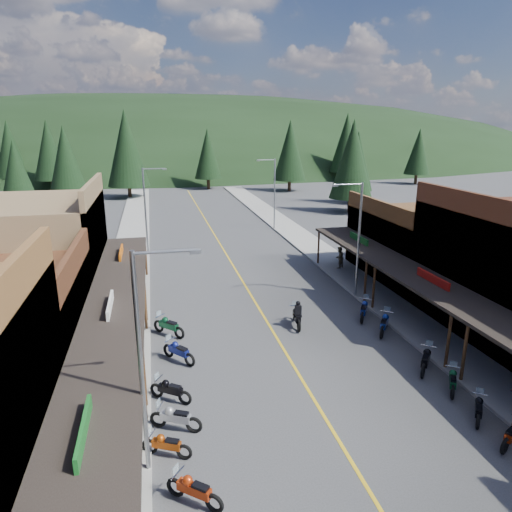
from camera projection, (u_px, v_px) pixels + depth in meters
ground at (292, 364)px, 23.07m from camera, size 220.00×220.00×0.00m
centerline at (228, 256)px, 41.80m from camera, size 0.15×90.00×0.01m
sidewalk_west at (130, 262)px, 39.93m from camera, size 3.40×94.00×0.15m
sidewalk_east at (317, 250)px, 43.64m from camera, size 3.40×94.00×0.15m
shop_west_3 at (40, 254)px, 29.74m from camera, size 10.90×10.20×8.20m
shop_east_2 at (511, 269)px, 26.63m from camera, size 10.90×9.00×8.20m
shop_east_3 at (418, 245)px, 35.89m from camera, size 10.90×10.20×6.20m
streetlight_0 at (145, 356)px, 14.73m from camera, size 2.16×0.18×8.00m
streetlight_1 at (147, 208)px, 40.96m from camera, size 2.16×0.18×8.00m
streetlight_2 at (357, 235)px, 30.81m from camera, size 2.16×0.18×8.00m
streetlight_3 at (273, 191)px, 51.42m from camera, size 2.16×0.18×8.00m
ridge_hill at (170, 161)px, 149.53m from camera, size 310.00×140.00×60.00m
pine_1 at (49, 150)px, 81.51m from camera, size 5.88×5.88×12.50m
pine_2 at (126, 148)px, 73.05m from camera, size 6.72×6.72×14.00m
pine_3 at (208, 154)px, 83.95m from camera, size 5.04×5.04×11.00m
pine_4 at (290, 150)px, 81.11m from camera, size 5.88×5.88×12.50m
pine_5 at (346, 143)px, 95.55m from camera, size 6.72×6.72×14.00m
pine_6 at (418, 151)px, 91.04m from camera, size 5.04×5.04×11.00m
pine_7 at (10, 149)px, 85.42m from camera, size 5.88×5.88×12.50m
pine_8 at (17, 174)px, 54.18m from camera, size 4.48×4.48×10.00m
pine_9 at (357, 161)px, 68.57m from camera, size 4.93×4.93×10.80m
pine_10 at (66, 160)px, 64.18m from camera, size 5.38×5.38×11.60m
pine_11 at (352, 159)px, 60.94m from camera, size 5.82×5.82×12.40m
bike_west_4 at (194, 489)px, 14.38m from camera, size 2.03×1.83×1.18m
bike_west_5 at (167, 444)px, 16.48m from camera, size 1.97×1.38×1.08m
bike_west_6 at (176, 417)px, 17.90m from camera, size 2.22×1.56×1.21m
bike_west_7 at (170, 389)px, 19.82m from camera, size 2.05×1.75×1.17m
bike_west_8 at (179, 350)px, 23.11m from camera, size 1.95×2.16×1.25m
bike_west_9 at (169, 325)px, 26.00m from camera, size 2.10×2.16×1.29m
bike_east_5 at (479, 408)px, 18.58m from camera, size 1.64×1.86×1.07m
bike_east_6 at (453, 380)px, 20.58m from camera, size 1.63×2.00×1.12m
bike_east_7 at (426, 359)px, 22.28m from camera, size 2.00×2.15×1.26m
bike_east_8 at (384, 322)px, 26.32m from camera, size 1.97×2.28×1.30m
bike_east_9 at (364, 309)px, 28.26m from camera, size 1.88×2.34×1.31m
rider_on_bike at (297, 316)px, 27.19m from camera, size 1.06×2.32×1.71m
pedestrian_east_b at (339, 257)px, 37.77m from camera, size 1.02×0.92×1.82m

